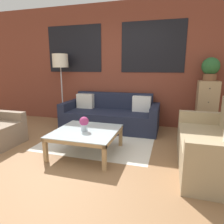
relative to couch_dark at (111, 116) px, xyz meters
name	(u,v)px	position (x,y,z in m)	size (l,w,h in m)	color
ground_plane	(63,167)	(-0.11, -1.95, -0.28)	(16.00, 16.00, 0.00)	#8E6642
wall_back_brick	(112,65)	(-0.11, 0.49, 1.13)	(8.40, 0.09, 2.80)	brown
rug	(100,139)	(0.02, -0.79, -0.28)	(2.02, 1.71, 0.00)	silver
couch_dark	(111,116)	(0.00, 0.00, 0.00)	(2.14, 0.88, 0.78)	#1E2338
settee_vintage	(214,146)	(1.90, -1.36, 0.03)	(0.80, 1.66, 0.92)	tan
coffee_table	(86,133)	(0.02, -1.42, 0.06)	(0.98, 0.98, 0.38)	silver
floor_lamp	(60,64)	(-1.29, 0.14, 1.17)	(0.37, 0.37, 1.67)	#B2B2B7
drawer_cabinet	(206,107)	(2.01, 0.24, 0.27)	(0.40, 0.36, 1.10)	tan
potted_plant	(210,68)	(2.01, 0.24, 1.07)	(0.35, 0.35, 0.46)	brown
flower_vase	(84,123)	(0.01, -1.46, 0.24)	(0.15, 0.15, 0.23)	#ADBCC6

